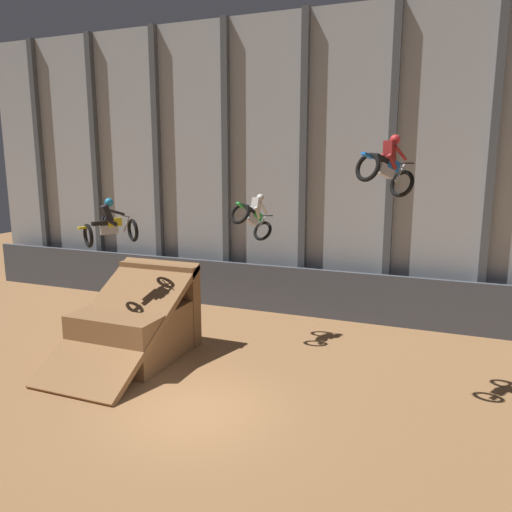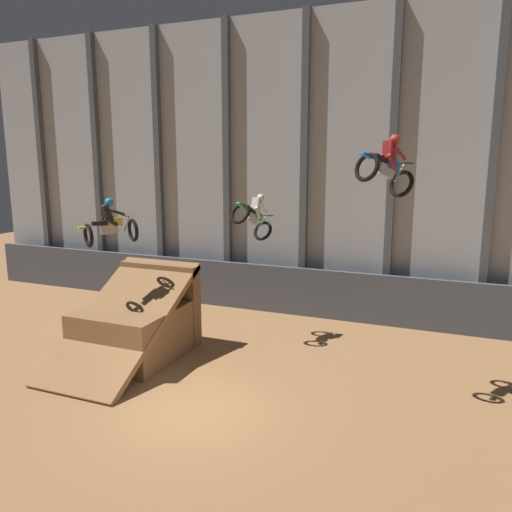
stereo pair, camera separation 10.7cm
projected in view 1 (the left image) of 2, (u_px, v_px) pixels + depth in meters
name	position (u px, v px, depth m)	size (l,w,h in m)	color
ground_plane	(194.00, 412.00, 12.41)	(60.00, 60.00, 0.00)	#996B42
arena_back_wall	(305.00, 167.00, 19.87)	(32.00, 0.40, 11.80)	#ADB2B7
lower_barrier	(296.00, 291.00, 20.04)	(31.36, 0.20, 1.94)	#474C56
dirt_ramp	(139.00, 324.00, 15.97)	(2.87, 4.91, 2.90)	olive
rider_bike_left_air	(110.00, 226.00, 15.24)	(1.44, 1.71, 1.47)	black
rider_bike_center_air	(253.00, 216.00, 16.78)	(1.17, 1.81, 1.68)	black
rider_bike_right_air	(387.00, 167.00, 12.47)	(1.50, 1.80, 1.63)	black
traffic_cone_near_ramp	(161.00, 319.00, 18.77)	(0.36, 0.36, 0.58)	black
hay_bale_trackside	(104.00, 316.00, 19.17)	(0.91, 1.06, 0.57)	#CCB751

